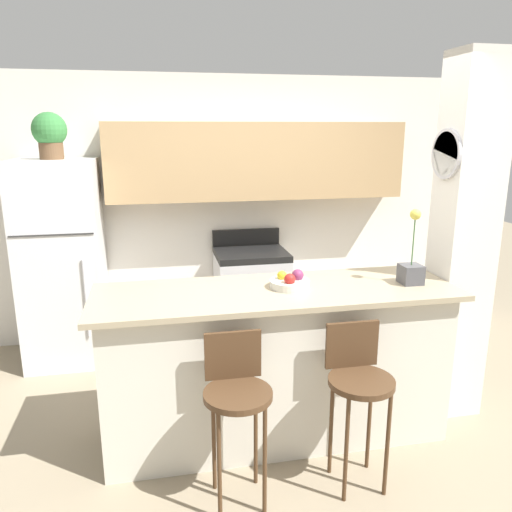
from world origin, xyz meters
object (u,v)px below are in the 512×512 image
object	(u,v)px
bar_stool_left	(237,394)
potted_plant_on_fridge	(50,134)
refrigerator	(63,263)
bar_stool_right	(358,382)
stove_range	(251,295)
orchid_vase	(411,267)
fruit_bowl	(290,282)

from	to	relation	value
bar_stool_left	potted_plant_on_fridge	size ratio (longest dim) A/B	2.51
refrigerator	bar_stool_left	distance (m)	2.42
bar_stool_left	bar_stool_right	xyz separation A→B (m)	(0.71, 0.00, 0.00)
stove_range	refrigerator	bearing A→B (deg)	-177.85
bar_stool_right	orchid_vase	distance (m)	0.90
stove_range	bar_stool_right	distance (m)	2.16
bar_stool_right	potted_plant_on_fridge	xyz separation A→B (m)	(-1.92, 2.08, 1.36)
potted_plant_on_fridge	fruit_bowl	distance (m)	2.43
stove_range	orchid_vase	world-z (taller)	orchid_vase
bar_stool_left	refrigerator	bearing A→B (deg)	120.21
stove_range	fruit_bowl	size ratio (longest dim) A/B	4.11
refrigerator	bar_stool_right	bearing A→B (deg)	-47.32
refrigerator	orchid_vase	size ratio (longest dim) A/B	3.60
potted_plant_on_fridge	bar_stool_left	bearing A→B (deg)	-59.79
orchid_vase	bar_stool_right	bearing A→B (deg)	-138.26
stove_range	orchid_vase	bearing A→B (deg)	-65.28
stove_range	bar_stool_right	size ratio (longest dim) A/B	1.11
stove_range	orchid_vase	distance (m)	1.95
bar_stool_right	bar_stool_left	bearing A→B (deg)	180.00
orchid_vase	stove_range	bearing A→B (deg)	114.72
fruit_bowl	refrigerator	bearing A→B (deg)	137.53
potted_plant_on_fridge	orchid_vase	xyz separation A→B (m)	(2.47, -1.59, -0.85)
refrigerator	fruit_bowl	distance (m)	2.26
orchid_vase	refrigerator	bearing A→B (deg)	147.19
orchid_vase	bar_stool_left	bearing A→B (deg)	-158.69
stove_range	bar_stool_right	xyz separation A→B (m)	(0.21, -2.15, 0.18)
bar_stool_right	potted_plant_on_fridge	distance (m)	3.14
refrigerator	stove_range	world-z (taller)	refrigerator
bar_stool_left	orchid_vase	size ratio (longest dim) A/B	1.93
bar_stool_left	stove_range	bearing A→B (deg)	77.02
refrigerator	orchid_vase	xyz separation A→B (m)	(2.47, -1.59, 0.26)
stove_range	orchid_vase	xyz separation A→B (m)	(0.76, -1.66, 0.70)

